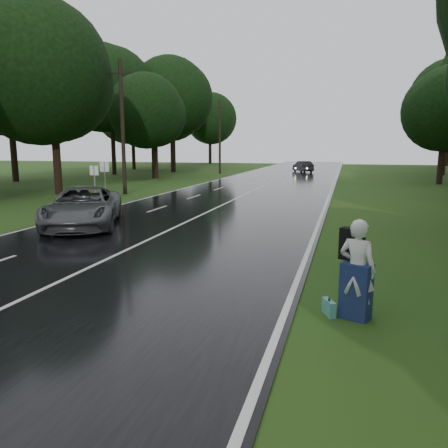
{
  "coord_description": "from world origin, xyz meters",
  "views": [
    {
      "loc": [
        6.9,
        -7.82,
        3.43
      ],
      "look_at": [
        3.38,
        4.75,
        1.1
      ],
      "focal_mm": 35.11,
      "sensor_mm": 36.0,
      "label": 1
    }
  ],
  "objects": [
    {
      "name": "tree_right_e",
      "position": [
        15.04,
        35.88,
        0.0
      ],
      "size": [
        7.31,
        7.31,
        11.43
      ],
      "primitive_type": null,
      "color": "black",
      "rests_on": "ground"
    },
    {
      "name": "suitcase",
      "position": [
        6.67,
        0.99,
        0.16
      ],
      "size": [
        0.3,
        0.46,
        0.32
      ],
      "primitive_type": "cube",
      "rotation": [
        0.0,
        0.0,
        0.43
      ],
      "color": "teal",
      "rests_on": "ground"
    },
    {
      "name": "tree_left_d",
      "position": [
        -13.15,
        19.42,
        0.0
      ],
      "size": [
        9.06,
        9.06,
        14.15
      ],
      "primitive_type": null,
      "color": "black",
      "rests_on": "ground"
    },
    {
      "name": "far_car",
      "position": [
        1.29,
        50.86,
        0.76
      ],
      "size": [
        3.19,
        4.61,
        1.44
      ],
      "primitive_type": "imported",
      "rotation": [
        0.0,
        0.0,
        3.57
      ],
      "color": "black",
      "rests_on": "road"
    },
    {
      "name": "ground",
      "position": [
        0.0,
        0.0,
        0.0
      ],
      "size": [
        160.0,
        160.0,
        0.0
      ],
      "primitive_type": "plane",
      "color": "#274715",
      "rests_on": "ground"
    },
    {
      "name": "lane_center",
      "position": [
        0.0,
        20.0,
        0.04
      ],
      "size": [
        0.12,
        140.0,
        0.01
      ],
      "primitive_type": "cube",
      "color": "silver",
      "rests_on": "road"
    },
    {
      "name": "road_sign_a",
      "position": [
        -7.2,
        14.66,
        0.0
      ],
      "size": [
        0.55,
        0.1,
        2.31
      ],
      "primitive_type": null,
      "color": "white",
      "rests_on": "ground"
    },
    {
      "name": "hitchhiker",
      "position": [
        7.18,
        0.98,
        0.95
      ],
      "size": [
        0.88,
        0.85,
        2.04
      ],
      "color": "silver",
      "rests_on": "ground"
    },
    {
      "name": "tree_right_f",
      "position": [
        17.86,
        49.93,
        0.0
      ],
      "size": [
        10.18,
        10.18,
        15.91
      ],
      "primitive_type": null,
      "color": "black",
      "rests_on": "ground"
    },
    {
      "name": "utility_pole_far",
      "position": [
        -8.5,
        45.29,
        0.0
      ],
      "size": [
        1.8,
        0.28,
        9.01
      ],
      "primitive_type": null,
      "color": "black",
      "rests_on": "ground"
    },
    {
      "name": "tree_left_f",
      "position": [
        -15.45,
        46.96,
        0.0
      ],
      "size": [
        11.19,
        11.19,
        17.48
      ],
      "primitive_type": null,
      "color": "black",
      "rests_on": "ground"
    },
    {
      "name": "tree_left_e",
      "position": [
        -12.9,
        35.57,
        0.0
      ],
      "size": [
        7.83,
        7.83,
        12.23
      ],
      "primitive_type": null,
      "color": "black",
      "rests_on": "ground"
    },
    {
      "name": "utility_pole_mid",
      "position": [
        -8.5,
        20.65,
        0.0
      ],
      "size": [
        1.8,
        0.28,
        9.34
      ],
      "primitive_type": null,
      "color": "black",
      "rests_on": "ground"
    },
    {
      "name": "grey_car",
      "position": [
        -3.82,
        8.26,
        0.88
      ],
      "size": [
        4.99,
        6.63,
        1.67
      ],
      "primitive_type": "imported",
      "rotation": [
        0.0,
        0.0,
        0.42
      ],
      "color": "#4C4E51",
      "rests_on": "road"
    },
    {
      "name": "road",
      "position": [
        0.0,
        20.0,
        0.02
      ],
      "size": [
        12.0,
        140.0,
        0.04
      ],
      "primitive_type": "cube",
      "color": "black",
      "rests_on": "ground"
    },
    {
      "name": "road_sign_b",
      "position": [
        -7.2,
        15.82,
        0.0
      ],
      "size": [
        0.6,
        0.1,
        2.5
      ],
      "primitive_type": null,
      "color": "white",
      "rests_on": "ground"
    }
  ]
}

